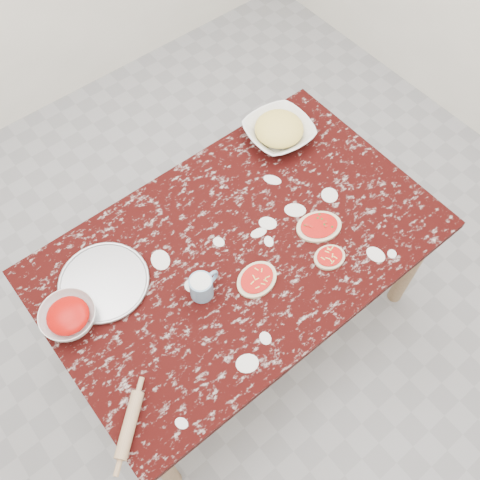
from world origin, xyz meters
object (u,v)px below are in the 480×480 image
worktable (240,256)px  rolling_pin (129,425)px  sauce_bowl (69,317)px  cheese_bowl (279,132)px  flour_mug (202,286)px  pizza_tray (104,283)px

worktable → rolling_pin: bearing=-156.7°
sauce_bowl → rolling_pin: (-0.04, -0.46, -0.01)m
sauce_bowl → cheese_bowl: size_ratio=0.71×
cheese_bowl → flour_mug: flour_mug is taller
pizza_tray → rolling_pin: rolling_pin is taller
cheese_bowl → worktable: bearing=-145.9°
pizza_tray → rolling_pin: (-0.21, -0.52, 0.02)m
flour_mug → rolling_pin: 0.55m
pizza_tray → flour_mug: (0.27, -0.27, 0.05)m
pizza_tray → sauce_bowl: size_ratio=1.64×
pizza_tray → cheese_bowl: bearing=7.7°
cheese_bowl → flour_mug: (-0.74, -0.41, 0.02)m
pizza_tray → cheese_bowl: (1.01, 0.14, 0.03)m
worktable → cheese_bowl: bearing=34.1°
rolling_pin → cheese_bowl: bearing=28.0°
sauce_bowl → rolling_pin: size_ratio=0.95×
pizza_tray → rolling_pin: bearing=-112.6°
sauce_bowl → flour_mug: flour_mug is taller
pizza_tray → cheese_bowl: cheese_bowl is taller
worktable → sauce_bowl: (-0.69, 0.15, 0.12)m
worktable → pizza_tray: 0.56m
sauce_bowl → worktable: bearing=-12.0°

